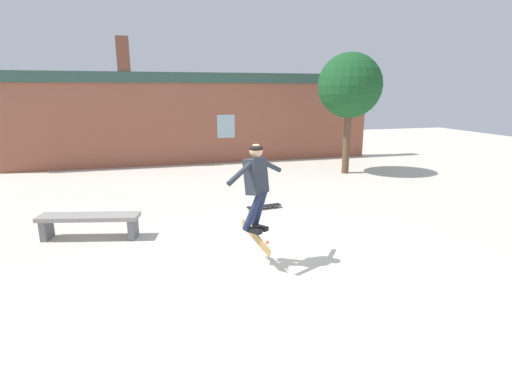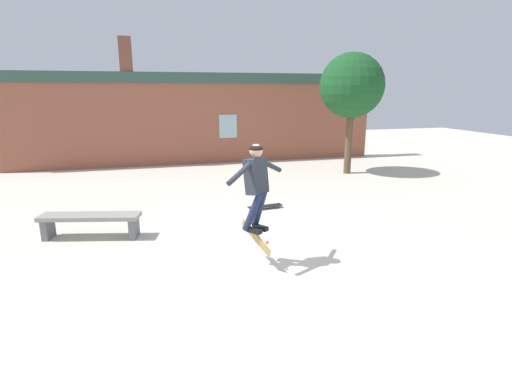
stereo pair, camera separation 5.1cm
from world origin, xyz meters
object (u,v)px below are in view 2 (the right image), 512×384
object	(u,v)px
skateboard_resting	(265,206)
skater	(256,180)
park_bench	(90,221)
tree_right	(352,86)
skateboard_flipping	(256,238)

from	to	relation	value
skateboard_resting	skater	bearing A→B (deg)	-116.74
skater	park_bench	bearing A→B (deg)	-163.03
skateboard_resting	tree_right	bearing A→B (deg)	32.91
park_bench	tree_right	bearing A→B (deg)	42.56
park_bench	skateboard_resting	size ratio (longest dim) A/B	2.23
tree_right	skateboard_flipping	world-z (taller)	tree_right
park_bench	skater	world-z (taller)	skater
tree_right	park_bench	distance (m)	9.35
skateboard_flipping	skater	bearing A→B (deg)	142.74
skateboard_flipping	park_bench	bearing A→B (deg)	-150.45
skater	skateboard_flipping	size ratio (longest dim) A/B	1.92
skateboard_flipping	skateboard_resting	size ratio (longest dim) A/B	0.84
tree_right	skateboard_flipping	xyz separation A→B (m)	(-5.05, -6.47, -2.46)
tree_right	skater	distance (m)	8.32
park_bench	skater	distance (m)	3.64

